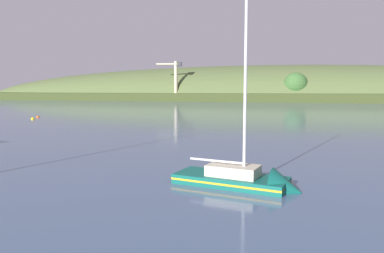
{
  "coord_description": "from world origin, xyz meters",
  "views": [
    {
      "loc": [
        5.25,
        4.13,
        5.5
      ],
      "look_at": [
        -5.06,
        40.6,
        1.54
      ],
      "focal_mm": 33.27,
      "sensor_mm": 36.0,
      "label": 1
    }
  ],
  "objects_px": {
    "mooring_buoy_midchannel": "(38,117)",
    "mooring_buoy_far_upstream": "(33,119)",
    "dockside_crane": "(175,82)",
    "sailboat_midwater_white": "(247,183)"
  },
  "relations": [
    {
      "from": "mooring_buoy_midchannel",
      "to": "mooring_buoy_far_upstream",
      "type": "relative_size",
      "value": 0.93
    },
    {
      "from": "dockside_crane",
      "to": "mooring_buoy_far_upstream",
      "type": "relative_size",
      "value": 25.55
    },
    {
      "from": "mooring_buoy_midchannel",
      "to": "dockside_crane",
      "type": "bearing_deg",
      "value": 93.77
    },
    {
      "from": "sailboat_midwater_white",
      "to": "mooring_buoy_far_upstream",
      "type": "distance_m",
      "value": 56.6
    },
    {
      "from": "dockside_crane",
      "to": "mooring_buoy_far_upstream",
      "type": "xyz_separation_m",
      "value": [
        9.27,
        -111.65,
        -9.12
      ]
    },
    {
      "from": "mooring_buoy_far_upstream",
      "to": "sailboat_midwater_white",
      "type": "bearing_deg",
      "value": -38.85
    },
    {
      "from": "mooring_buoy_midchannel",
      "to": "mooring_buoy_far_upstream",
      "type": "xyz_separation_m",
      "value": [
        2.17,
        -4.06,
        -0.0
      ]
    },
    {
      "from": "dockside_crane",
      "to": "mooring_buoy_midchannel",
      "type": "xyz_separation_m",
      "value": [
        7.09,
        -107.59,
        -9.12
      ]
    },
    {
      "from": "sailboat_midwater_white",
      "to": "mooring_buoy_midchannel",
      "type": "xyz_separation_m",
      "value": [
        -46.26,
        39.57,
        -0.19
      ]
    },
    {
      "from": "dockside_crane",
      "to": "sailboat_midwater_white",
      "type": "height_order",
      "value": "dockside_crane"
    }
  ]
}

